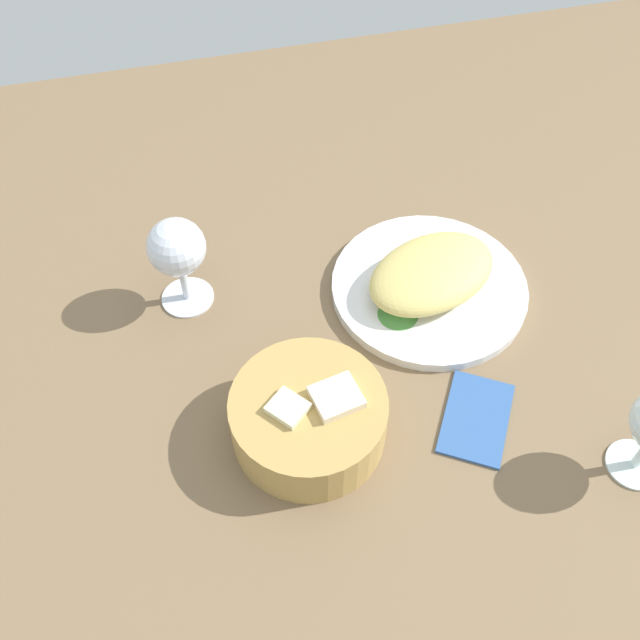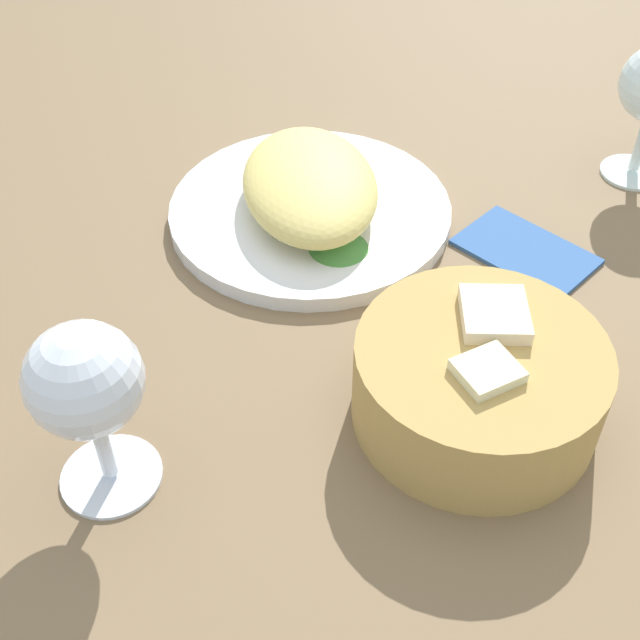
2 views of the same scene
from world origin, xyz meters
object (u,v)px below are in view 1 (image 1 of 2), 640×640
at_px(plate, 429,288).
at_px(wine_glass_near, 177,251).
at_px(bread_basket, 309,417).
at_px(folded_napkin, 476,417).

relative_size(plate, wine_glass_near, 1.92).
xyz_separation_m(bread_basket, wine_glass_near, (0.11, -0.22, 0.05)).
bearing_deg(wine_glass_near, bread_basket, 115.17).
distance_m(bread_basket, folded_napkin, 0.19).
bearing_deg(folded_napkin, plate, -151.17).
relative_size(plate, bread_basket, 1.47).
distance_m(wine_glass_near, folded_napkin, 0.39).
xyz_separation_m(plate, bread_basket, (0.19, 0.16, 0.03)).
relative_size(bread_basket, folded_napkin, 1.53).
height_order(bread_basket, wine_glass_near, wine_glass_near).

